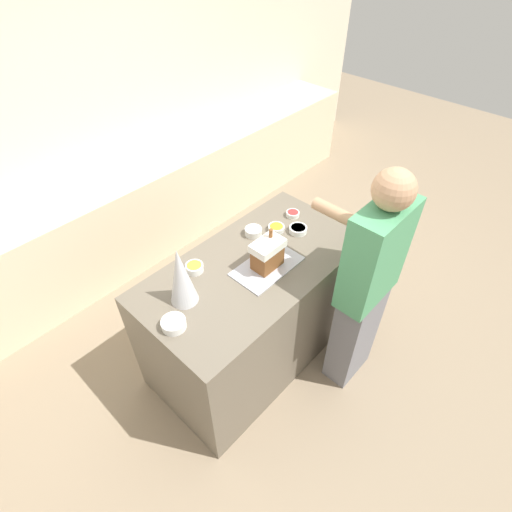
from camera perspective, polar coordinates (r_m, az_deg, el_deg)
The scene contains 14 objects.
ground_plane at distance 3.31m, azimuth -0.28°, elevation -13.18°, with size 12.00×12.00×0.00m, color gray.
wall_back at distance 3.83m, azimuth -23.99°, elevation 17.20°, with size 8.00×0.05×2.60m.
back_cabinet_block at distance 3.98m, azimuth -18.36°, elevation 5.07°, with size 6.00×0.60×0.88m.
kitchen_island at distance 2.92m, azimuth -0.31°, elevation -7.96°, with size 1.54×0.81×0.95m.
baking_tray at distance 2.56m, azimuth 1.60°, elevation -1.46°, with size 0.46×0.27×0.01m.
gingerbread_house at distance 2.48m, azimuth 1.65°, elevation 0.33°, with size 0.21×0.14×0.26m.
decorative_tree at distance 2.26m, azimuth -10.69°, elevation -2.85°, with size 0.16×0.16×0.39m.
candy_bowl_behind_tray at distance 2.82m, azimuth 5.96°, elevation 3.86°, with size 0.13×0.13×0.04m.
candy_bowl_center_rear at distance 2.78m, azimuth -0.37°, elevation 3.55°, with size 0.12×0.12×0.05m.
candy_bowl_beside_tree at distance 2.27m, azimuth -11.68°, elevation -9.43°, with size 0.14×0.14×0.05m.
candy_bowl_front_corner at distance 2.54m, azimuth -8.79°, elevation -1.63°, with size 0.11×0.11×0.05m.
candy_bowl_far_left at distance 2.83m, azimuth 2.92°, elevation 4.03°, with size 0.12×0.12×0.04m.
candy_bowl_near_tray_left at distance 2.97m, azimuth 5.27°, elevation 6.03°, with size 0.10×0.10×0.04m.
person at distance 2.60m, azimuth 15.45°, elevation -4.31°, with size 0.46×0.57×1.74m.
Camera 1 is at (-1.34, -1.27, 2.74)m, focal length 28.00 mm.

